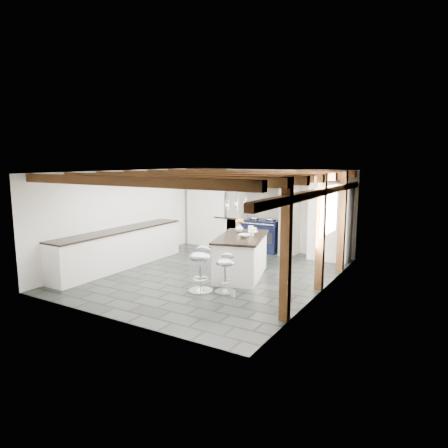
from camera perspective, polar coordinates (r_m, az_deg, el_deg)
The scene contains 6 objects.
ground at distance 9.10m, azimuth -1.84°, elevation -7.15°, with size 6.00×6.00×0.00m, color black.
room_shell at distance 10.36m, azimuth -0.50°, elevation 0.90°, with size 6.00×6.03×6.00m.
range_cooker at distance 11.27m, azimuth 5.48°, elevation -1.56°, with size 1.00×0.63×0.99m.
kitchen_island at distance 8.85m, azimuth 2.48°, elevation -4.52°, with size 1.44×2.02×1.21m.
bar_stool_near at distance 7.75m, azimuth 0.20°, elevation -6.37°, with size 0.47×0.47×0.77m.
bar_stool_far at distance 7.79m, azimuth -3.36°, elevation -5.70°, with size 0.53×0.53×0.90m.
Camera 1 is at (4.70, -7.36, 2.55)m, focal length 32.00 mm.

